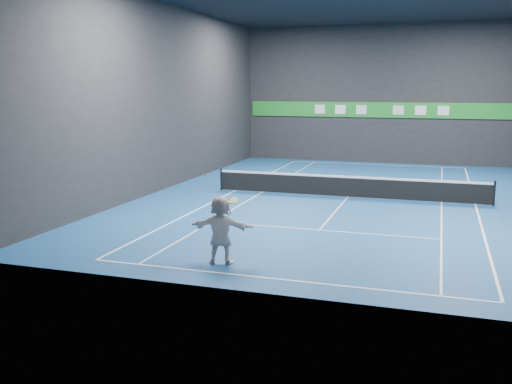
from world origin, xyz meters
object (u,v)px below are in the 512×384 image
(tennis_net, at_px, (348,186))
(tennis_ball, at_px, (206,175))
(tennis_racket, at_px, (231,203))
(player, at_px, (221,230))

(tennis_net, bearing_deg, tennis_ball, -101.98)
(tennis_ball, height_order, tennis_net, tennis_ball)
(tennis_net, relative_size, tennis_racket, 19.96)
(player, bearing_deg, tennis_racket, -177.80)
(tennis_net, distance_m, tennis_racket, 11.17)
(player, distance_m, tennis_racket, 0.83)
(tennis_net, xyz_separation_m, tennis_racket, (-1.61, -10.99, 1.22))
(tennis_ball, distance_m, tennis_racket, 1.06)
(tennis_ball, bearing_deg, tennis_racket, 2.89)
(tennis_ball, distance_m, tennis_net, 11.44)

